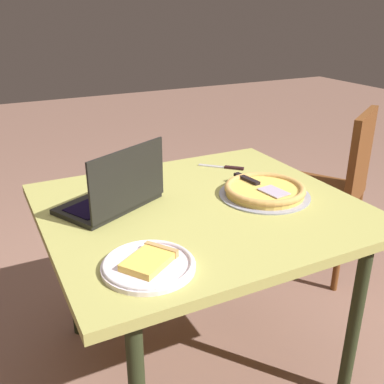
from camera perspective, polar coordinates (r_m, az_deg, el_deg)
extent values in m
plane|color=#8B6353|center=(2.02, 0.93, -20.73)|extent=(12.00, 12.00, 0.00)
cube|color=#A5A051|center=(1.62, 1.08, -2.20)|extent=(1.10, 0.99, 0.03)
cylinder|color=#272E18|center=(2.28, 5.35, -4.57)|extent=(0.05, 0.05, 0.69)
cylinder|color=#272E18|center=(2.02, -15.16, -9.29)|extent=(0.05, 0.05, 0.69)
cylinder|color=#272E18|center=(1.76, 20.12, -15.44)|extent=(0.05, 0.05, 0.69)
cube|color=black|center=(1.63, -10.69, -1.36)|extent=(0.41, 0.35, 0.02)
cube|color=black|center=(1.63, -10.72, -1.02)|extent=(0.33, 0.26, 0.00)
cube|color=black|center=(1.51, -8.14, 1.65)|extent=(0.32, 0.17, 0.22)
cube|color=black|center=(1.52, -8.20, 1.66)|extent=(0.28, 0.14, 0.19)
cylinder|color=white|center=(1.24, -5.60, -9.46)|extent=(0.26, 0.26, 0.01)
torus|color=silver|center=(1.24, -5.62, -9.07)|extent=(0.25, 0.25, 0.01)
cube|color=#EDBF4E|center=(1.23, -5.63, -8.80)|extent=(0.17, 0.16, 0.02)
cube|color=tan|center=(1.28, -3.95, -7.45)|extent=(0.07, 0.10, 0.03)
cylinder|color=#9394A5|center=(1.71, 9.27, -0.36)|extent=(0.34, 0.34, 0.01)
cylinder|color=#E4B950|center=(1.70, 9.30, 0.09)|extent=(0.29, 0.29, 0.02)
torus|color=tan|center=(1.70, 9.32, 0.46)|extent=(0.31, 0.31, 0.03)
cube|color=#BCABC3|center=(1.66, 10.44, 0.07)|extent=(0.08, 0.11, 0.00)
cube|color=black|center=(1.77, 7.02, 1.71)|extent=(0.04, 0.13, 0.01)
cube|color=#B9B3B5|center=(1.99, 3.02, 3.29)|extent=(0.12, 0.12, 0.00)
cube|color=black|center=(1.97, 5.42, 3.10)|extent=(0.07, 0.07, 0.01)
cube|color=brown|center=(2.51, 15.96, 0.09)|extent=(0.56, 0.56, 0.04)
cube|color=brown|center=(2.40, 20.83, 4.43)|extent=(0.35, 0.24, 0.44)
cylinder|color=brown|center=(2.82, 12.92, -2.39)|extent=(0.03, 0.03, 0.44)
cylinder|color=brown|center=(2.50, 10.12, -5.51)|extent=(0.03, 0.03, 0.44)
cylinder|color=brown|center=(2.74, 20.20, -4.02)|extent=(0.03, 0.03, 0.44)
cylinder|color=brown|center=(2.42, 18.30, -7.49)|extent=(0.03, 0.03, 0.44)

